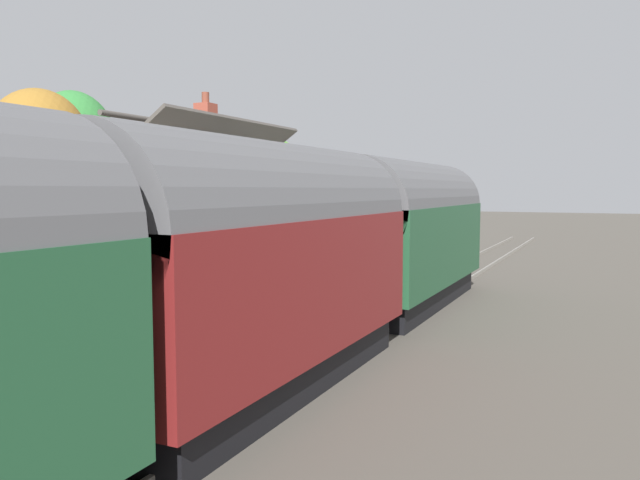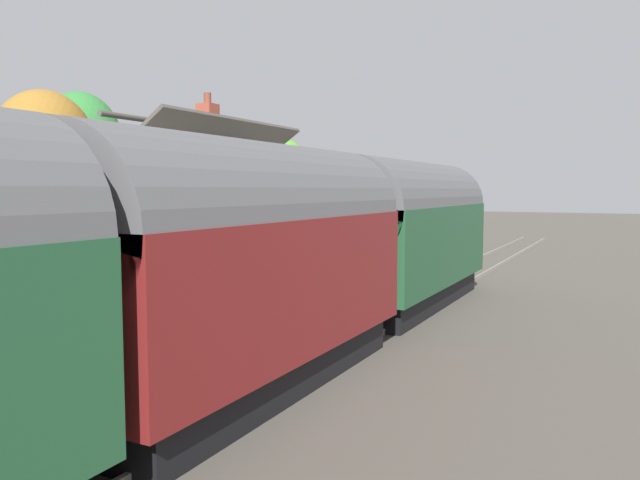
% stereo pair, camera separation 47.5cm
% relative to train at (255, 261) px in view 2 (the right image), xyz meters
% --- Properties ---
extents(ground_plane, '(160.00, 160.00, 0.00)m').
position_rel_train_xyz_m(ground_plane, '(9.63, 0.90, -2.21)').
color(ground_plane, '#4C473F').
extents(platform, '(32.00, 6.75, 0.96)m').
position_rel_train_xyz_m(platform, '(9.63, 5.27, -1.73)').
color(platform, '#A39B8C').
rests_on(platform, ground).
extents(platform_edge_coping, '(32.00, 0.36, 0.02)m').
position_rel_train_xyz_m(platform_edge_coping, '(9.63, 2.08, -1.25)').
color(platform_edge_coping, beige).
rests_on(platform_edge_coping, platform).
extents(rail_near, '(52.00, 0.08, 0.14)m').
position_rel_train_xyz_m(rail_near, '(9.63, -0.72, -2.14)').
color(rail_near, gray).
rests_on(rail_near, ground).
extents(rail_far, '(52.00, 0.08, 0.14)m').
position_rel_train_xyz_m(rail_far, '(9.63, 0.72, -2.14)').
color(rail_far, gray).
rests_on(rail_far, ground).
extents(train, '(25.34, 2.73, 4.32)m').
position_rel_train_xyz_m(train, '(0.00, 0.00, 0.00)').
color(train, black).
rests_on(train, ground).
extents(station_building, '(6.98, 4.28, 5.66)m').
position_rel_train_xyz_m(station_building, '(6.24, 6.53, 0.43)').
color(station_building, white).
rests_on(station_building, platform).
extents(bench_platform_end, '(1.41, 0.48, 0.88)m').
position_rel_train_xyz_m(bench_platform_end, '(19.41, 3.82, -0.78)').
color(bench_platform_end, brown).
rests_on(bench_platform_end, platform).
extents(bench_by_lamp, '(1.40, 0.43, 0.88)m').
position_rel_train_xyz_m(bench_by_lamp, '(16.25, 3.82, -0.78)').
color(bench_by_lamp, brown).
rests_on(bench_by_lamp, platform).
extents(bench_mid_platform, '(1.40, 0.45, 0.88)m').
position_rel_train_xyz_m(bench_mid_platform, '(14.34, 4.12, -0.78)').
color(bench_mid_platform, brown).
rests_on(bench_mid_platform, platform).
extents(planter_bench_right, '(0.52, 0.52, 0.76)m').
position_rel_train_xyz_m(planter_bench_right, '(3.97, 3.88, -0.89)').
color(planter_bench_right, '#9E5138').
rests_on(planter_bench_right, platform).
extents(planter_bench_left, '(0.68, 0.68, 0.96)m').
position_rel_train_xyz_m(planter_bench_left, '(15.07, 7.88, -0.74)').
color(planter_bench_left, '#9E5138').
rests_on(planter_bench_left, platform).
extents(planter_edge_near, '(0.70, 0.70, 0.91)m').
position_rel_train_xyz_m(planter_edge_near, '(14.34, 5.45, -0.81)').
color(planter_edge_near, gray).
rests_on(planter_edge_near, platform).
extents(planter_under_sign, '(0.88, 0.32, 0.58)m').
position_rel_train_xyz_m(planter_under_sign, '(20.36, 5.67, -0.98)').
color(planter_under_sign, teal).
rests_on(planter_under_sign, platform).
extents(planter_by_door, '(0.83, 0.32, 0.54)m').
position_rel_train_xyz_m(planter_by_door, '(8.22, 3.22, -1.00)').
color(planter_by_door, gray).
rests_on(planter_by_door, platform).
extents(planter_edge_far, '(0.88, 0.32, 0.58)m').
position_rel_train_xyz_m(planter_edge_far, '(11.05, 2.67, -0.98)').
color(planter_edge_far, black).
rests_on(planter_edge_far, platform).
extents(station_sign_board, '(0.96, 0.06, 1.57)m').
position_rel_train_xyz_m(station_sign_board, '(0.50, 2.63, -0.07)').
color(station_sign_board, black).
rests_on(station_sign_board, platform).
extents(tree_far_right, '(3.38, 3.54, 7.47)m').
position_rel_train_xyz_m(tree_far_right, '(9.13, 14.39, 3.05)').
color(tree_far_right, '#4C3828').
rests_on(tree_far_right, ground).
extents(tree_distant, '(3.31, 3.58, 6.58)m').
position_rel_train_xyz_m(tree_distant, '(23.07, 13.07, 2.66)').
color(tree_distant, '#4C3828').
rests_on(tree_distant, ground).
extents(tree_behind_building, '(3.41, 3.33, 6.85)m').
position_rel_train_xyz_m(tree_behind_building, '(5.45, 11.99, 2.67)').
color(tree_behind_building, '#4C3828').
rests_on(tree_behind_building, ground).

